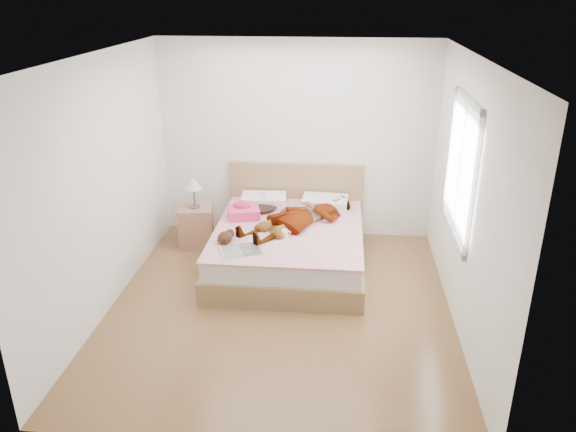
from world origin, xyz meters
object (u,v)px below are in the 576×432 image
object	(u,v)px
phone	(265,195)
towel	(243,211)
magazine	(241,250)
nightstand	(196,223)
bed	(290,242)
woman	(301,213)
coffee_mug	(285,233)
plush_toy	(226,237)

from	to	relation	value
phone	towel	bearing A→B (deg)	-175.00
magazine	nightstand	size ratio (longest dim) A/B	0.57
nightstand	towel	bearing A→B (deg)	-17.61
phone	bed	xyz separation A→B (m)	(0.37, -0.49, -0.42)
woman	coffee_mug	world-z (taller)	woman
bed	coffee_mug	size ratio (longest dim) A/B	17.51
coffee_mug	nightstand	distance (m)	1.48
bed	magazine	size ratio (longest dim) A/B	3.89
woman	nightstand	bearing A→B (deg)	-150.57
towel	magazine	size ratio (longest dim) A/B	0.84
plush_toy	phone	bearing A→B (deg)	74.49
plush_toy	magazine	bearing A→B (deg)	-45.02
nightstand	woman	bearing A→B (deg)	-12.58
woman	phone	bearing A→B (deg)	-176.65
phone	towel	size ratio (longest dim) A/B	0.22
coffee_mug	phone	bearing A→B (deg)	112.37
magazine	nightstand	bearing A→B (deg)	124.72
plush_toy	nightstand	size ratio (longest dim) A/B	0.28
bed	nightstand	distance (m)	1.33
bed	towel	bearing A→B (deg)	162.44
bed	coffee_mug	xyz separation A→B (m)	(-0.02, -0.36, 0.28)
bed	nightstand	world-z (taller)	bed
towel	plush_toy	bearing A→B (deg)	-95.01
phone	magazine	world-z (taller)	phone
nightstand	coffee_mug	bearing A→B (deg)	-31.28
magazine	coffee_mug	xyz separation A→B (m)	(0.43, 0.42, 0.04)
towel	phone	bearing A→B (deg)	52.99
towel	coffee_mug	xyz separation A→B (m)	(0.57, -0.54, -0.04)
magazine	plush_toy	xyz separation A→B (m)	(-0.21, 0.21, 0.06)
phone	nightstand	xyz separation A→B (m)	(-0.90, -0.09, -0.39)
woman	towel	bearing A→B (deg)	-145.74
bed	towel	size ratio (longest dim) A/B	4.63
coffee_mug	plush_toy	bearing A→B (deg)	-161.83
phone	bed	world-z (taller)	bed
bed	towel	world-z (taller)	bed
towel	nightstand	distance (m)	0.76
towel	nightstand	bearing A→B (deg)	162.39
plush_toy	bed	bearing A→B (deg)	40.60
woman	phone	size ratio (longest dim) A/B	17.35
towel	bed	bearing A→B (deg)	-17.56
plush_toy	nightstand	world-z (taller)	nightstand
bed	nightstand	xyz separation A→B (m)	(-1.27, 0.40, 0.03)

